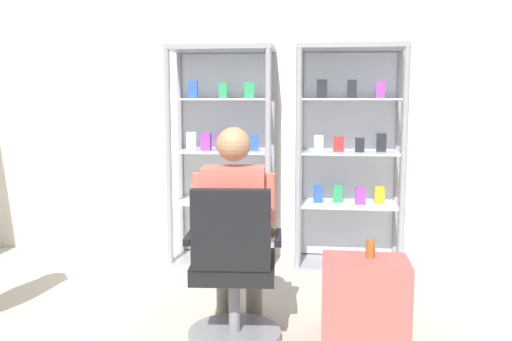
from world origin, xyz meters
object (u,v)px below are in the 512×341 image
at_px(display_cabinet_left, 223,155).
at_px(office_chair, 234,280).
at_px(seated_shopkeeper, 236,221).
at_px(storage_crate, 365,299).
at_px(display_cabinet_right, 349,156).
at_px(tea_glass, 370,248).

height_order(display_cabinet_left, office_chair, display_cabinet_left).
bearing_deg(display_cabinet_left, seated_shopkeeper, -77.00).
bearing_deg(storage_crate, seated_shopkeeper, -177.73).
height_order(display_cabinet_right, storage_crate, display_cabinet_right).
height_order(office_chair, seated_shopkeeper, seated_shopkeeper).
distance_m(display_cabinet_left, tea_glass, 1.91).
distance_m(display_cabinet_right, office_chair, 1.94).
relative_size(seated_shopkeeper, storage_crate, 2.49).
relative_size(display_cabinet_left, seated_shopkeeper, 1.47).
xyz_separation_m(office_chair, seated_shopkeeper, (-0.01, 0.16, 0.32)).
height_order(office_chair, tea_glass, office_chair).
bearing_deg(storage_crate, office_chair, -165.95).
height_order(display_cabinet_left, tea_glass, display_cabinet_left).
distance_m(storage_crate, tea_glass, 0.31).
relative_size(display_cabinet_right, storage_crate, 3.67).
relative_size(display_cabinet_right, office_chair, 1.98).
distance_m(display_cabinet_left, storage_crate, 2.02).
relative_size(seated_shopkeeper, tea_glass, 11.91).
distance_m(seated_shopkeeper, tea_glass, 0.84).
distance_m(seated_shopkeeper, storage_crate, 0.92).
height_order(seated_shopkeeper, tea_glass, seated_shopkeeper).
xyz_separation_m(storage_crate, tea_glass, (0.03, 0.05, 0.30)).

